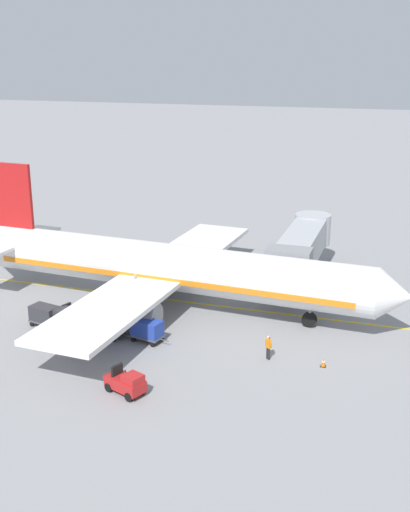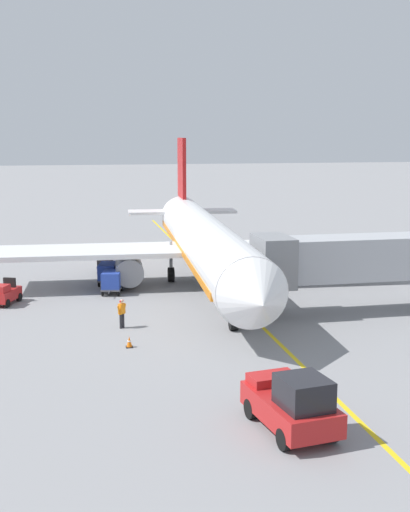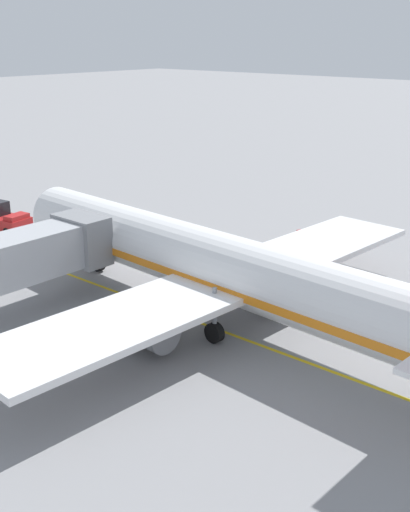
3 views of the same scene
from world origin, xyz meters
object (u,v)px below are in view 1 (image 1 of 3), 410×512
at_px(baggage_tug_lead, 126,383).
at_px(baggage_cart_tail_end, 45,314).
at_px(baggage_tug_trailing, 74,317).
at_px(baggage_cart_second_in_train, 109,324).
at_px(jet_bridge, 302,246).
at_px(safety_cone_nose_left, 323,362).
at_px(parked_airliner, 168,268).
at_px(baggage_cart_third_in_train, 69,318).
at_px(ground_crew_wing_walker, 268,346).
at_px(baggage_cart_front, 147,329).

relative_size(baggage_tug_lead, baggage_cart_tail_end, 0.93).
distance_m(baggage_tug_trailing, baggage_cart_second_in_train, 3.36).
xyz_separation_m(jet_bridge, baggage_cart_second_in_train, (15.46, -11.05, -2.51)).
bearing_deg(baggage_tug_lead, safety_cone_nose_left, 123.76).
xyz_separation_m(parked_airliner, baggage_tug_trailing, (6.09, -5.12, -2.47)).
distance_m(parked_airliner, safety_cone_nose_left, 15.28).
bearing_deg(baggage_cart_third_in_train, jet_bridge, 136.90).
relative_size(baggage_cart_third_in_train, ground_crew_wing_walker, 1.76).
relative_size(baggage_tug_trailing, safety_cone_nose_left, 4.66).
bearing_deg(baggage_cart_second_in_train, baggage_cart_front, 92.11).
xyz_separation_m(jet_bridge, baggage_tug_trailing, (14.63, -14.30, -2.74)).
height_order(baggage_tug_lead, baggage_cart_third_in_train, baggage_tug_lead).
relative_size(jet_bridge, safety_cone_nose_left, 24.76).
xyz_separation_m(parked_airliner, baggage_cart_front, (6.81, 1.04, -2.24)).
bearing_deg(baggage_tug_trailing, baggage_tug_lead, 45.03).
bearing_deg(safety_cone_nose_left, baggage_cart_second_in_train, -89.48).
bearing_deg(jet_bridge, parked_airliner, -47.05).
bearing_deg(baggage_cart_third_in_train, ground_crew_wing_walker, 89.66).
distance_m(baggage_tug_lead, baggage_cart_tail_end, 12.29).
height_order(baggage_tug_lead, baggage_cart_front, baggage_tug_lead).
xyz_separation_m(baggage_tug_lead, safety_cone_nose_left, (-7.13, 10.67, -0.42)).
relative_size(jet_bridge, baggage_cart_tail_end, 4.90).
bearing_deg(baggage_cart_tail_end, jet_bridge, 132.89).
bearing_deg(ground_crew_wing_walker, safety_cone_nose_left, 91.18).
bearing_deg(baggage_tug_lead, jet_bridge, 163.94).
relative_size(baggage_cart_third_in_train, baggage_cart_tail_end, 1.00).
height_order(jet_bridge, safety_cone_nose_left, jet_bridge).
xyz_separation_m(parked_airliner, baggage_cart_second_in_train, (6.92, -1.87, -2.24)).
distance_m(baggage_cart_third_in_train, baggage_cart_tail_end, 2.08).
bearing_deg(baggage_cart_third_in_train, baggage_cart_second_in_train, 87.33).
distance_m(baggage_cart_third_in_train, ground_crew_wing_walker, 14.89).
height_order(parked_airliner, baggage_cart_third_in_train, parked_airliner).
relative_size(baggage_cart_front, baggage_cart_tail_end, 1.00).
distance_m(jet_bridge, safety_cone_nose_left, 16.21).
height_order(parked_airliner, baggage_tug_lead, parked_airliner).
distance_m(baggage_cart_second_in_train, safety_cone_nose_left, 15.27).
height_order(baggage_cart_front, baggage_cart_third_in_train, same).
bearing_deg(safety_cone_nose_left, baggage_cart_front, -89.86).
bearing_deg(parked_airliner, safety_cone_nose_left, 63.13).
bearing_deg(safety_cone_nose_left, baggage_tug_lead, -56.24).
distance_m(baggage_tug_lead, ground_crew_wing_walker, 9.96).
xyz_separation_m(baggage_tug_trailing, safety_cone_nose_left, (0.69, 18.50, -0.42)).
distance_m(baggage_cart_second_in_train, baggage_cart_third_in_train, 3.28).
bearing_deg(safety_cone_nose_left, jet_bridge, -164.65).
distance_m(baggage_cart_front, baggage_cart_second_in_train, 2.92).
bearing_deg(baggage_tug_trailing, safety_cone_nose_left, 87.85).
bearing_deg(baggage_cart_second_in_train, jet_bridge, 144.45).
xyz_separation_m(baggage_tug_lead, baggage_tug_trailing, (-7.83, -7.83, 0.00)).
bearing_deg(safety_cone_nose_left, parked_airliner, -116.87).
bearing_deg(baggage_tug_lead, ground_crew_wing_walker, 135.12).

